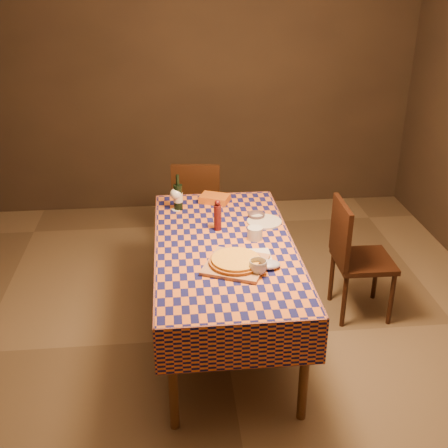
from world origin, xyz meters
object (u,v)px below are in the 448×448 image
(chair_far, at_px, (197,203))
(bowl, at_px, (256,216))
(dining_table, at_px, (225,254))
(wine_bottle, at_px, (178,197))
(pizza, at_px, (236,261))
(chair_right, at_px, (354,253))
(cutting_board, at_px, (236,265))
(white_plate, at_px, (264,222))

(chair_far, bearing_deg, bowl, -66.39)
(dining_table, distance_m, wine_bottle, 0.71)
(dining_table, xyz_separation_m, pizza, (0.04, -0.30, 0.11))
(wine_bottle, distance_m, chair_right, 1.39)
(wine_bottle, height_order, chair_right, wine_bottle)
(cutting_board, distance_m, chair_right, 1.13)
(wine_bottle, relative_size, chair_far, 0.30)
(dining_table, xyz_separation_m, wine_bottle, (-0.30, 0.62, 0.18))
(cutting_board, distance_m, bowl, 0.74)
(dining_table, height_order, wine_bottle, wine_bottle)
(bowl, height_order, chair_far, chair_far)
(cutting_board, distance_m, chair_far, 1.63)
(bowl, bearing_deg, wine_bottle, 158.62)
(dining_table, bearing_deg, wine_bottle, 115.33)
(dining_table, distance_m, cutting_board, 0.32)
(dining_table, distance_m, chair_right, 1.04)
(chair_far, xyz_separation_m, chair_right, (1.11, -1.06, 0.00))
(dining_table, relative_size, white_plate, 7.26)
(dining_table, bearing_deg, chair_right, 13.71)
(pizza, height_order, chair_right, chair_right)
(cutting_board, distance_m, wine_bottle, 0.99)
(bowl, distance_m, chair_right, 0.78)
(wine_bottle, relative_size, chair_right, 0.30)
(cutting_board, height_order, chair_right, chair_right)
(chair_far, height_order, chair_right, same)
(dining_table, xyz_separation_m, white_plate, (0.32, 0.32, 0.08))
(bowl, height_order, wine_bottle, wine_bottle)
(white_plate, bearing_deg, chair_right, -6.45)
(dining_table, bearing_deg, white_plate, 44.65)
(cutting_board, bearing_deg, chair_right, 29.59)
(dining_table, distance_m, chair_far, 1.32)
(cutting_board, bearing_deg, white_plate, 65.39)
(wine_bottle, height_order, white_plate, wine_bottle)
(chair_far, bearing_deg, dining_table, -84.84)
(dining_table, distance_m, bowl, 0.50)
(pizza, height_order, chair_far, chair_far)
(dining_table, xyz_separation_m, cutting_board, (0.04, -0.30, 0.09))
(cutting_board, relative_size, bowl, 2.86)
(pizza, distance_m, chair_far, 1.63)
(wine_bottle, bearing_deg, pizza, -70.10)
(pizza, relative_size, chair_right, 0.44)
(dining_table, height_order, pizza, pizza)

